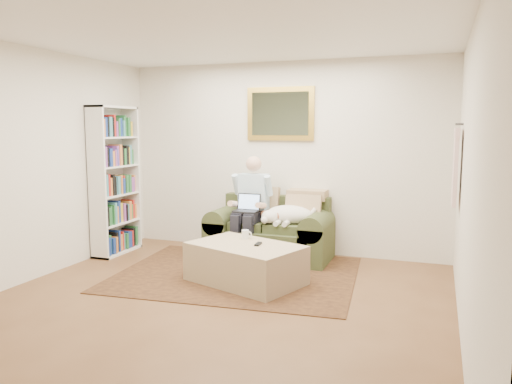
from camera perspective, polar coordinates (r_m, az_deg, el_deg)
The scene contains 12 objects.
room_shell at distance 4.87m, azimuth -4.45°, elevation 2.48°, with size 4.51×5.00×2.61m.
rug at distance 5.95m, azimuth -2.20°, elevation -9.32°, with size 2.73×2.19×0.01m, color black.
sofa at distance 6.61m, azimuth 1.62°, elevation -5.20°, with size 1.60×0.81×0.96m.
seated_man at distance 6.48m, azimuth -0.78°, elevation -1.89°, with size 0.53×0.75×1.34m, color #8CBDD8, non-canonical shape.
laptop at distance 6.42m, azimuth -0.98°, elevation -1.68°, with size 0.31×0.25×0.22m.
sleeping_dog at distance 6.39m, azimuth 3.84°, elevation -2.60°, with size 0.66×0.41×0.24m, color white, non-canonical shape.
ottoman at distance 5.58m, azimuth -1.20°, elevation -8.18°, with size 1.20×0.77×0.44m, color tan.
coffee_mug at distance 5.79m, azimuth -1.23°, elevation -4.85°, with size 0.08×0.08×0.10m, color white.
tv_remote at distance 5.49m, azimuth 0.25°, elevation -5.96°, with size 0.05×0.15×0.02m, color black.
bookshelf at distance 7.04m, azimuth -15.84°, elevation 1.27°, with size 0.28×0.80×2.00m, color white, non-canonical shape.
wall_mirror at distance 6.85m, azimuth 2.78°, elevation 8.92°, with size 0.94×0.04×0.72m.
hanging_shirt at distance 5.67m, azimuth 21.84°, elevation 3.17°, with size 0.06×0.52×0.90m, color beige, non-canonical shape.
Camera 1 is at (2.02, -4.06, 1.71)m, focal length 35.00 mm.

